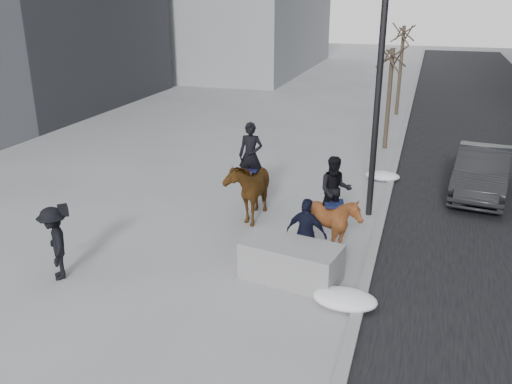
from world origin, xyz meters
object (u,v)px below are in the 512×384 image
(planter, at_px, (291,262))
(mounted_left, at_px, (249,183))
(car_near, at_px, (481,172))
(mounted_right, at_px, (333,216))

(planter, distance_m, mounted_left, 3.94)
(planter, xyz_separation_m, mounted_left, (-2.10, 3.28, 0.60))
(car_near, height_order, mounted_left, mounted_left)
(mounted_left, bearing_deg, planter, -57.43)
(car_near, xyz_separation_m, mounted_right, (-3.90, -5.72, 0.25))
(planter, relative_size, mounted_right, 0.88)
(car_near, xyz_separation_m, mounted_left, (-6.64, -4.09, 0.29))
(planter, distance_m, mounted_right, 1.87)
(planter, bearing_deg, car_near, 58.35)
(planter, height_order, mounted_right, mounted_right)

